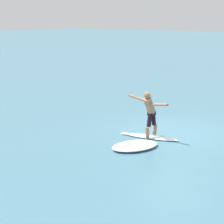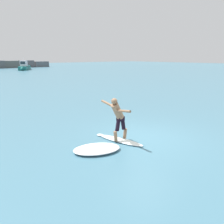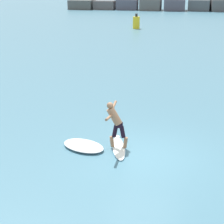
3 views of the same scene
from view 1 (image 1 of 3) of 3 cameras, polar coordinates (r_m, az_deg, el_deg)
name	(u,v)px [view 1 (image 1 of 3)]	position (r m, az deg, el deg)	size (l,w,h in m)	color
ground_plane	(173,133)	(14.14, 9.32, -3.19)	(200.00, 200.00, 0.00)	teal
surfboard	(150,137)	(13.48, 5.83, -3.79)	(0.92, 2.17, 0.20)	white
surfer	(150,110)	(13.09, 5.78, 0.31)	(0.77, 1.62, 1.67)	#936B4C
wave_foam_at_tail	(135,146)	(12.38, 3.50, -5.14)	(1.90, 1.58, 0.17)	white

